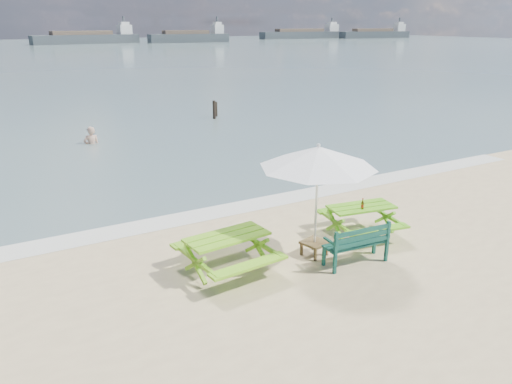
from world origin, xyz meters
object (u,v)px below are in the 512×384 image
park_bench (355,251)px  side_table (314,248)px  picnic_table_left (227,254)px  patio_umbrella (318,157)px  swimmer (92,147)px  beer_bottle (362,206)px  picnic_table_right (361,221)px

park_bench → side_table: (-0.54, 0.75, -0.10)m
picnic_table_left → patio_umbrella: patio_umbrella is taller
swimmer → beer_bottle: bearing=-75.7°
picnic_table_left → beer_bottle: size_ratio=7.75×
picnic_table_left → park_bench: bearing=-21.6°
side_table → patio_umbrella: patio_umbrella is taller
picnic_table_right → park_bench: size_ratio=1.36×
patio_umbrella → beer_bottle: bearing=7.1°
picnic_table_left → park_bench: (2.56, -1.01, -0.12)m
side_table → swimmer: 13.66m
park_bench → patio_umbrella: (-0.54, 0.75, 1.99)m
picnic_table_left → beer_bottle: 3.56m
picnic_table_right → side_table: size_ratio=3.27×
side_table → swimmer: size_ratio=0.34×
picnic_table_left → picnic_table_right: (3.66, 0.09, -0.03)m
side_table → beer_bottle: 1.65m
swimmer → picnic_table_left: bearing=-90.5°
park_bench → beer_bottle: bearing=44.1°
picnic_table_left → swimmer: bearing=89.5°
side_table → beer_bottle: size_ratio=2.32×
picnic_table_right → swimmer: size_ratio=1.10×
picnic_table_right → side_table: bearing=-167.8°
picnic_table_right → side_table: 1.68m
picnic_table_right → park_bench: bearing=-134.8°
picnic_table_right → side_table: (-1.63, -0.35, -0.19)m
picnic_table_right → side_table: picnic_table_right is taller
patio_umbrella → beer_bottle: (1.50, 0.19, -1.42)m
picnic_table_left → picnic_table_right: picnic_table_left is taller
beer_bottle → side_table: bearing=-172.9°
patio_umbrella → swimmer: bearing=98.0°
picnic_table_right → park_bench: park_bench is taller
park_bench → patio_umbrella: patio_umbrella is taller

